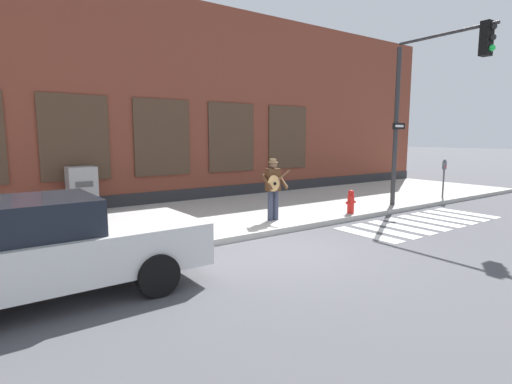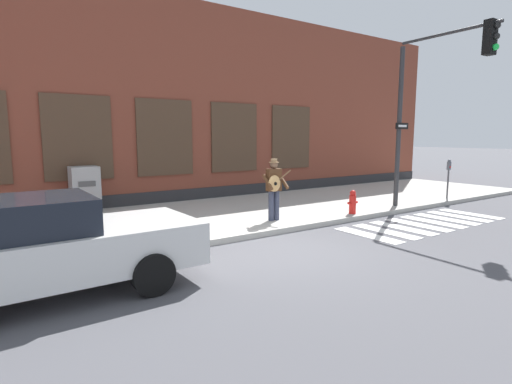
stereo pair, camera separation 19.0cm
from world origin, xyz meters
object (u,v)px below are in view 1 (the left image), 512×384
(red_car, at_px, (43,249))
(traffic_light, at_px, (430,90))
(busker, at_px, (273,186))
(parking_meter, at_px, (444,172))
(fire_hydrant, at_px, (351,202))
(utility_box, at_px, (82,190))

(red_car, height_order, traffic_light, traffic_light)
(red_car, height_order, busker, busker)
(parking_meter, xyz_separation_m, fire_hydrant, (-5.23, -0.12, -0.60))
(fire_hydrant, bearing_deg, red_car, -170.30)
(red_car, xyz_separation_m, parking_meter, (13.53, 1.54, 0.32))
(utility_box, bearing_deg, busker, -45.79)
(traffic_light, distance_m, parking_meter, 4.17)
(utility_box, bearing_deg, traffic_light, -32.64)
(red_car, bearing_deg, busker, 18.59)
(busker, bearing_deg, parking_meter, -3.06)
(traffic_light, xyz_separation_m, fire_hydrant, (-2.22, 0.95, -3.28))
(traffic_light, relative_size, fire_hydrant, 7.50)
(traffic_light, height_order, fire_hydrant, traffic_light)
(red_car, bearing_deg, traffic_light, 2.55)
(parking_meter, relative_size, fire_hydrant, 2.05)
(busker, distance_m, utility_box, 5.71)
(red_car, height_order, parking_meter, parking_meter)
(traffic_light, xyz_separation_m, utility_box, (-8.70, 5.57, -2.93))
(red_car, bearing_deg, utility_box, 73.19)
(red_car, xyz_separation_m, utility_box, (1.83, 6.04, 0.07))
(traffic_light, bearing_deg, utility_box, 147.36)
(red_car, distance_m, parking_meter, 13.62)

